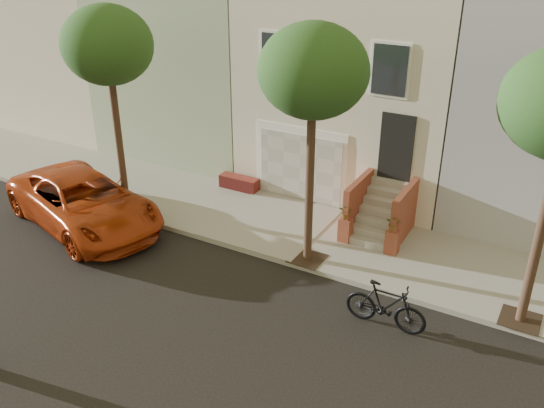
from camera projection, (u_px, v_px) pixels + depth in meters
The scene contains 7 objects.
ground at pixel (193, 330), 13.24m from camera, with size 90.00×90.00×0.00m, color black.
sidewalk at pixel (299, 230), 17.40m from camera, with size 40.00×3.70×0.15m, color gray.
house_row at pixel (376, 73), 20.39m from camera, with size 33.10×11.70×7.00m.
tree_left at pixel (107, 46), 16.41m from camera, with size 2.70×2.57×6.30m.
tree_mid at pixel (313, 73), 13.54m from camera, with size 2.70×2.57×6.30m.
pickup_truck at pixel (84, 202), 17.48m from camera, with size 2.69×5.83×1.62m, color #B03811.
motorcycle at pixel (386, 306), 13.13m from camera, with size 0.54×1.91×1.15m, color black.
Camera 1 is at (6.80, -8.35, 8.43)m, focal length 38.08 mm.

